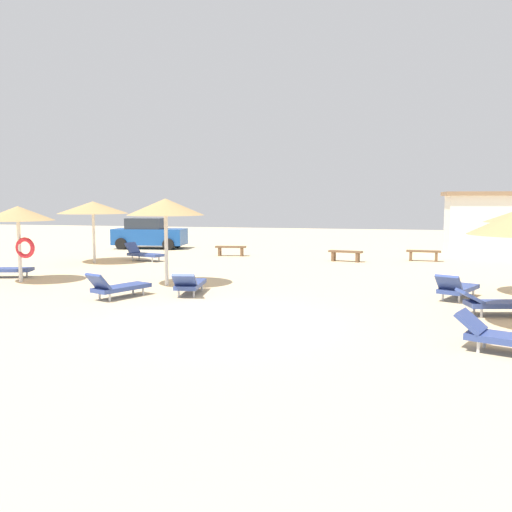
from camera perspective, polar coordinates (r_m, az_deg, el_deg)
ground_plane at (r=12.53m, az=-3.27°, el=-6.86°), size 80.00×80.00×0.00m
parasol_2 at (r=17.64m, az=-9.43°, el=5.04°), size 2.46×2.46×2.80m
parasol_3 at (r=24.92m, az=-16.67°, el=4.86°), size 3.03×3.03×2.68m
parasol_4 at (r=19.80m, az=-23.60°, el=3.99°), size 2.34×2.34×2.55m
lounger_1 at (r=10.87m, az=24.90°, el=-7.68°), size 1.99×1.31×0.71m
lounger_2 at (r=15.86m, az=-14.24°, el=-3.13°), size 1.31×1.96×0.78m
lounger_3 at (r=25.21m, az=-11.70°, el=0.25°), size 1.95×1.17×0.81m
lounger_4 at (r=21.37m, az=-24.89°, el=-1.23°), size 2.01×1.13×0.65m
lounger_5 at (r=16.19m, az=20.25°, el=-3.14°), size 1.38×1.96×0.77m
lounger_6 at (r=14.30m, az=23.89°, el=-4.49°), size 2.01×1.07×0.63m
lounger_7 at (r=16.08m, az=-6.95°, el=-2.88°), size 0.91×1.96×0.72m
bench_0 at (r=24.68m, az=9.33°, el=0.22°), size 1.55×0.67×0.49m
bench_1 at (r=26.80m, az=-2.65°, el=0.74°), size 1.54×0.61×0.49m
bench_2 at (r=25.65m, az=17.10°, el=0.25°), size 1.53×0.51×0.49m
parked_car at (r=31.47m, az=-11.12°, el=2.28°), size 4.15×2.30×1.72m
beach_cabana at (r=29.87m, az=23.05°, el=3.21°), size 4.33×3.36×3.15m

